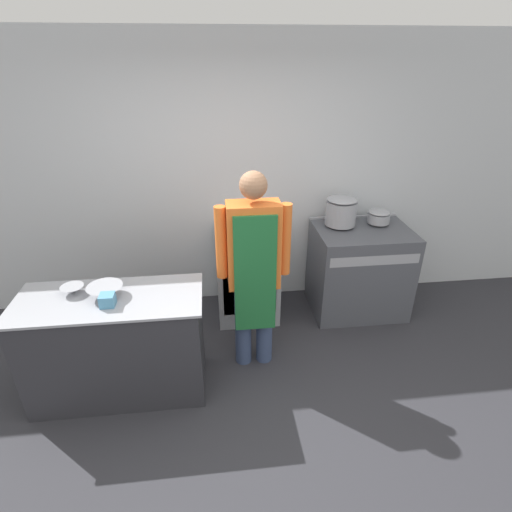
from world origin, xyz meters
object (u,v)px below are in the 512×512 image
object	(u,v)px
person_cook	(254,265)
mixing_bowl	(105,291)
fridge_unit	(247,274)
plastic_tub	(107,300)
sauce_pot	(379,216)
stock_pot	(341,211)
stove	(359,270)

from	to	relation	value
person_cook	mixing_bowl	world-z (taller)	person_cook
fridge_unit	plastic_tub	size ratio (longest dim) A/B	8.77
fridge_unit	plastic_tub	distance (m)	1.60
plastic_tub	sauce_pot	bearing A→B (deg)	24.96
person_cook	sauce_pot	xyz separation A→B (m)	(1.37, 0.84, 0.03)
plastic_tub	stock_pot	xyz separation A→B (m)	(2.05, 1.14, 0.16)
person_cook	stock_pot	bearing A→B (deg)	40.77
person_cook	stock_pot	xyz separation A→B (m)	(0.97, 0.84, 0.10)
mixing_bowl	plastic_tub	xyz separation A→B (m)	(0.04, -0.13, 0.00)
fridge_unit	person_cook	bearing A→B (deg)	-91.11
fridge_unit	person_cook	xyz separation A→B (m)	(-0.02, -0.77, 0.53)
stove	fridge_unit	bearing A→B (deg)	176.99
plastic_tub	stock_pot	distance (m)	2.35
fridge_unit	stove	bearing A→B (deg)	-3.01
fridge_unit	sauce_pot	world-z (taller)	sauce_pot
mixing_bowl	stock_pot	distance (m)	2.33
person_cook	sauce_pot	distance (m)	1.61
stock_pot	stove	bearing A→B (deg)	-30.28
stock_pot	fridge_unit	bearing A→B (deg)	-176.24
person_cook	mixing_bowl	size ratio (longest dim) A/B	6.61
fridge_unit	stock_pot	world-z (taller)	stock_pot
plastic_tub	stock_pot	bearing A→B (deg)	29.11
stove	plastic_tub	bearing A→B (deg)	-155.80
stove	mixing_bowl	world-z (taller)	mixing_bowl
stock_pot	sauce_pot	distance (m)	0.41
stove	sauce_pot	xyz separation A→B (m)	(0.19, 0.12, 0.54)
sauce_pot	person_cook	bearing A→B (deg)	-148.62
fridge_unit	mixing_bowl	world-z (taller)	mixing_bowl
stove	fridge_unit	distance (m)	1.17
stove	stock_pot	size ratio (longest dim) A/B	3.11
mixing_bowl	plastic_tub	size ratio (longest dim) A/B	2.55
sauce_pot	fridge_unit	bearing A→B (deg)	-177.35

